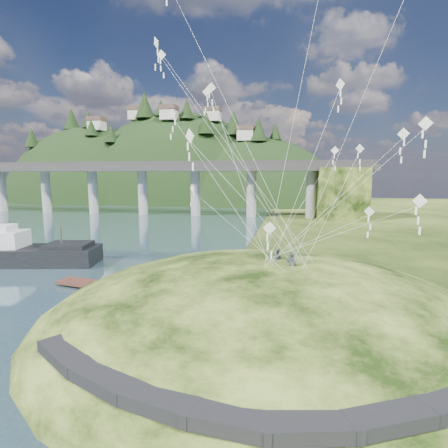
# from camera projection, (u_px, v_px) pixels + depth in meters

# --- Properties ---
(ground) EXTENTS (320.00, 320.00, 0.00)m
(ground) POSITION_uv_depth(u_px,v_px,m) (155.00, 327.00, 25.73)
(ground) COLOR black
(ground) RESTS_ON ground
(grass_hill) EXTENTS (36.00, 32.00, 13.00)m
(grass_hill) POSITION_uv_depth(u_px,v_px,m) (266.00, 344.00, 26.37)
(grass_hill) COLOR black
(grass_hill) RESTS_ON ground
(footpath) EXTENTS (22.29, 5.84, 0.83)m
(footpath) POSITION_uv_depth(u_px,v_px,m) (233.00, 394.00, 14.56)
(footpath) COLOR black
(footpath) RESTS_ON ground
(bridge) EXTENTS (160.00, 11.00, 15.00)m
(bridge) POSITION_uv_depth(u_px,v_px,m) (161.00, 180.00, 97.51)
(bridge) COLOR #2D2B2B
(bridge) RESTS_ON ground
(far_ridge) EXTENTS (153.00, 70.00, 94.50)m
(far_ridge) POSITION_uv_depth(u_px,v_px,m) (169.00, 218.00, 153.78)
(far_ridge) COLOR black
(far_ridge) RESTS_ON ground
(work_barge) EXTENTS (19.41, 8.72, 6.57)m
(work_barge) POSITION_uv_depth(u_px,v_px,m) (18.00, 252.00, 43.73)
(work_barge) COLOR black
(work_barge) RESTS_ON ground
(wooden_dock) EXTENTS (12.52, 3.91, 0.88)m
(wooden_dock) POSITION_uv_depth(u_px,v_px,m) (112.00, 287.00, 33.91)
(wooden_dock) COLOR #381D17
(wooden_dock) RESTS_ON ground
(kite_flyers) EXTENTS (1.90, 2.22, 1.86)m
(kite_flyers) POSITION_uv_depth(u_px,v_px,m) (284.00, 250.00, 24.93)
(kite_flyers) COLOR #262933
(kite_flyers) RESTS_ON ground
(kite_swarm) EXTENTS (20.93, 14.84, 20.23)m
(kite_swarm) POSITION_uv_depth(u_px,v_px,m) (279.00, 112.00, 26.18)
(kite_swarm) COLOR white
(kite_swarm) RESTS_ON ground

